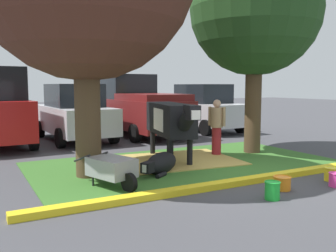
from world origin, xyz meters
name	(u,v)px	position (x,y,z in m)	size (l,w,h in m)	color
ground_plane	(237,177)	(0.00, 0.00, 0.00)	(80.00, 80.00, 0.00)	#424247
grass_island	(185,163)	(-0.27, 1.71, 0.01)	(7.52, 4.14, 0.02)	#386B28
curb_yellow	(243,181)	(-0.27, -0.51, 0.06)	(8.72, 0.24, 0.12)	yellow
hay_bedding	(174,161)	(-0.39, 2.09, 0.03)	(3.20, 2.40, 0.04)	tan
shade_tree_right	(255,11)	(2.26, 2.11, 4.07)	(3.71, 3.71, 5.95)	#4C3823
cow_holstein	(171,120)	(-0.42, 2.19, 1.09)	(1.16, 3.09, 1.54)	black
calf_lying	(161,163)	(-1.31, 1.04, 0.24)	(1.26, 1.01, 0.48)	black
person_handler	(217,126)	(1.06, 2.21, 0.84)	(0.34, 0.48, 1.58)	maroon
wheelbarrow	(112,168)	(-2.65, 0.49, 0.39)	(0.96, 1.60, 0.63)	gray
bucket_green	(272,190)	(-0.48, -1.54, 0.17)	(0.28, 0.28, 0.32)	green
bucket_orange	(282,183)	(0.12, -1.18, 0.14)	(0.34, 0.34, 0.26)	orange
bucket_pink	(336,179)	(1.21, -1.52, 0.14)	(0.27, 0.27, 0.28)	#EA3893
bucket_yellow	(331,174)	(1.51, -1.18, 0.15)	(0.30, 0.30, 0.28)	yellow
sedan_blue	(74,113)	(-1.67, 7.07, 0.98)	(2.18, 4.48, 2.02)	silver
pickup_truck_maroon	(137,107)	(0.94, 7.46, 1.11)	(2.41, 5.49, 2.42)	maroon
sedan_silver	(203,108)	(3.97, 7.26, 0.98)	(2.18, 4.48, 2.02)	silver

